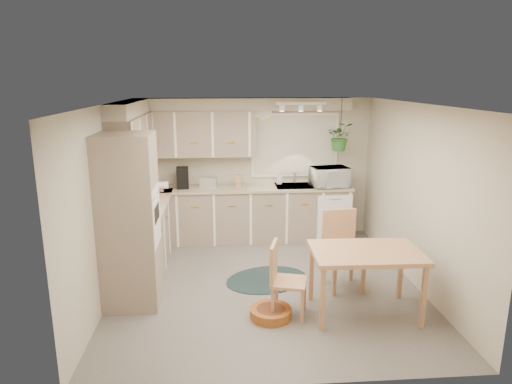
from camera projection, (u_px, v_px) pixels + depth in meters
floor at (266, 284)px, 6.16m from camera, size 4.20×4.20×0.00m
ceiling at (267, 104)px, 5.59m from camera, size 4.20×4.20×0.00m
wall_back at (254, 168)px, 7.91m from camera, size 4.00×0.04×2.40m
wall_front at (291, 262)px, 3.84m from camera, size 4.00×0.04×2.40m
wall_left at (108, 202)px, 5.73m from camera, size 0.04×4.20×2.40m
wall_right at (416, 196)px, 6.03m from camera, size 0.04×4.20×2.40m
base_cab_left at (146, 235)px, 6.77m from camera, size 0.60×1.85×0.90m
base_cab_back at (244, 215)px, 7.78m from camera, size 3.60×0.60×0.90m
counter_left at (145, 204)px, 6.66m from camera, size 0.64×1.89×0.04m
counter_back at (244, 188)px, 7.66m from camera, size 3.64×0.64×0.04m
oven_stack at (129, 222)px, 5.42m from camera, size 0.65×0.65×2.10m
wall_oven_face at (156, 221)px, 5.45m from camera, size 0.02×0.56×0.58m
upper_cab_left at (133, 142)px, 6.56m from camera, size 0.35×2.00×0.75m
upper_cab_back at (194, 134)px, 7.51m from camera, size 2.00×0.35×0.75m
soffit_left at (129, 108)px, 6.44m from camera, size 0.30×2.00×0.20m
soffit_back at (243, 104)px, 7.48m from camera, size 3.60×0.30×0.20m
cooktop at (139, 214)px, 6.10m from camera, size 0.52×0.58×0.02m
range_hood at (135, 181)px, 5.99m from camera, size 0.40×0.60×0.14m
window_blinds at (295, 145)px, 7.84m from camera, size 1.40×0.02×1.00m
window_frame at (295, 145)px, 7.85m from camera, size 1.50×0.02×1.10m
sink at (296, 188)px, 7.74m from camera, size 0.70×0.48×0.10m
dishwasher_front at (334, 219)px, 7.60m from camera, size 0.58×0.02×0.83m
track_light_bar at (301, 103)px, 7.16m from camera, size 0.80×0.04×0.04m
wall_clock at (263, 111)px, 7.66m from camera, size 0.30×0.03×0.30m
dining_table at (364, 282)px, 5.33m from camera, size 1.27×0.86×0.78m
chair_left at (289, 280)px, 5.28m from camera, size 0.50×0.50×0.88m
chair_back at (344, 251)px, 5.95m from camera, size 0.53×0.53×1.02m
braided_rug at (267, 279)px, 6.31m from camera, size 1.39×1.22×0.01m
pet_bed at (271, 313)px, 5.30m from camera, size 0.62×0.62×0.11m
microwave at (330, 175)px, 7.63m from camera, size 0.65×0.43×0.41m
soap_bottle at (279, 182)px, 7.85m from camera, size 0.09×0.19×0.09m
hanging_plant at (340, 140)px, 7.50m from camera, size 0.49×0.53×0.37m
coffee_maker at (183, 178)px, 7.55m from camera, size 0.21×0.25×0.35m
toaster at (209, 182)px, 7.62m from camera, size 0.31×0.22×0.17m
knife_block at (238, 181)px, 7.68m from camera, size 0.10×0.10×0.20m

